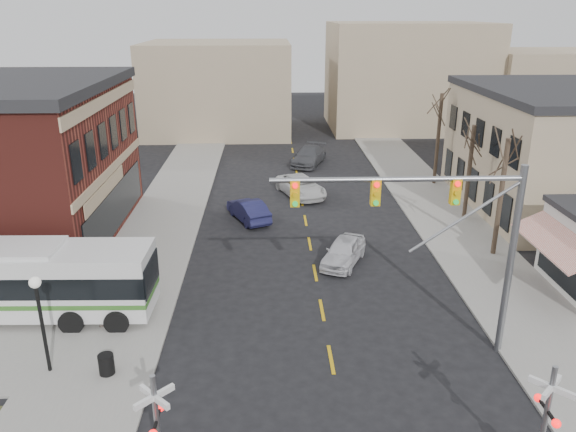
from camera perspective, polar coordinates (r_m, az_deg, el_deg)
The scene contains 17 objects.
ground at distance 22.01m, azimuth 4.98°, elevation -17.29°, with size 160.00×160.00×0.00m, color black.
sidewalk_west at distance 40.23m, azimuth -12.04°, elevation 0.45°, with size 5.00×60.00×0.12m, color gray.
sidewalk_east at distance 41.37m, azimuth 14.85°, elevation 0.77°, with size 5.00×60.00×0.12m, color gray.
tree_east_a at distance 33.52m, azimuth 20.78°, elevation 1.75°, with size 0.28×0.28×6.75m.
tree_east_b at distance 39.03m, azimuth 17.91°, elevation 4.25°, with size 0.28×0.28×6.30m.
tree_east_c at distance 46.35m, azimuth 14.99°, elevation 7.54°, with size 0.28×0.28×7.20m.
transit_bus at distance 28.48m, azimuth -26.79°, elevation -5.83°, with size 13.27×3.22×3.40m.
traffic_signal_mast at distance 22.21m, azimuth 15.91°, elevation -0.75°, with size 9.58×0.30×8.00m.
rr_crossing_east at distance 18.86m, azimuth 23.35°, elevation -18.96°, with size 5.60×1.36×4.00m.
street_lamp at distance 23.16m, azimuth -24.00°, elevation -8.20°, with size 0.44×0.44×4.05m.
trash_bin at distance 23.44m, azimuth -17.97°, elevation -14.12°, with size 0.60×0.60×0.82m, color black.
car_a at distance 31.45m, azimuth 5.67°, elevation -3.59°, with size 1.71×4.24×1.45m, color silver.
car_b at distance 37.77m, azimuth -4.04°, elevation 0.63°, with size 1.55×4.44×1.46m, color #1B1B43.
car_c at distance 42.74m, azimuth 1.32°, elevation 3.05°, with size 2.46×5.33×1.48m, color silver.
car_d at distance 51.60m, azimuth 2.14°, elevation 6.13°, with size 2.24×5.50×1.60m, color #45464A.
pedestrian_near at distance 26.46m, azimuth -18.57°, elevation -8.66°, with size 0.69×0.45×1.88m, color #4E453E.
pedestrian_far at distance 29.75m, azimuth -18.03°, elevation -5.36°, with size 0.88×0.69×1.81m, color #39365F.
Camera 1 is at (-2.45, -17.30, 13.39)m, focal length 35.00 mm.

